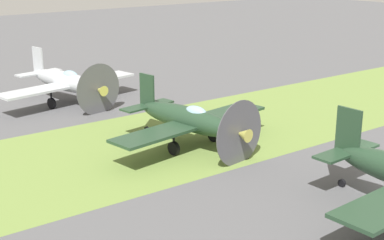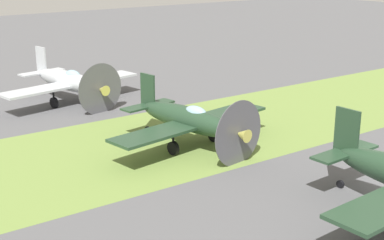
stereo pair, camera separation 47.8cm
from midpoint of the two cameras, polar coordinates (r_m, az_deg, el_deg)
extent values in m
cube|color=olive|center=(33.68, 4.60, -0.54)|extent=(120.00, 11.00, 0.01)
cube|color=#233D28|center=(24.84, 15.98, -1.23)|extent=(0.18, 1.21, 2.09)
cube|color=#233D28|center=(25.12, 15.82, -3.15)|extent=(3.57, 1.19, 0.11)
cylinder|color=black|center=(25.72, 15.35, -6.29)|extent=(0.15, 0.36, 0.35)
ellipsoid|color=#233D28|center=(29.65, -0.01, 0.14)|extent=(2.37, 7.18, 1.29)
cube|color=#233D28|center=(29.41, 0.56, -0.32)|extent=(10.13, 3.30, 0.15)
cube|color=#233D28|center=(31.71, -4.09, 2.95)|extent=(0.28, 1.15, 1.97)
cube|color=#233D28|center=(31.92, -4.06, 1.50)|extent=(3.43, 1.44, 0.10)
cone|color=#B7B24C|center=(27.19, 5.59, -1.49)|extent=(0.77, 0.82, 0.67)
cylinder|color=#4C4C51|center=(27.32, 5.26, -1.39)|extent=(3.29, 0.56, 3.33)
ellipsoid|color=#8CB2C6|center=(29.10, 0.85, 0.74)|extent=(0.94, 1.55, 0.73)
cylinder|color=black|center=(30.68, 2.68, -1.56)|extent=(0.34, 0.73, 0.71)
cylinder|color=black|center=(30.53, 2.69, -0.67)|extent=(0.12, 0.12, 1.00)
cylinder|color=black|center=(28.66, -1.44, -2.89)|extent=(0.34, 0.73, 0.71)
cylinder|color=black|center=(28.50, -1.44, -1.94)|extent=(0.12, 0.12, 1.00)
cylinder|color=black|center=(32.40, -4.13, -0.93)|extent=(0.17, 0.35, 0.33)
ellipsoid|color=#B2B7BC|center=(39.27, -12.16, 3.94)|extent=(2.58, 7.29, 1.31)
cube|color=#B2B7BC|center=(38.96, -11.79, 3.62)|extent=(10.29, 3.59, 0.15)
cube|color=#B2B7BC|center=(41.80, -14.77, 5.85)|extent=(0.31, 1.16, 2.00)
cube|color=#B2B7BC|center=(41.96, -14.68, 4.72)|extent=(3.49, 1.54, 0.11)
cone|color=#B7B24C|center=(36.20, -8.73, 3.05)|extent=(0.80, 0.85, 0.68)
cylinder|color=#4C4C51|center=(36.36, -8.93, 3.10)|extent=(3.33, 0.65, 3.38)
ellipsoid|color=#8CB2C6|center=(38.66, -11.67, 4.46)|extent=(0.99, 1.59, 0.74)
cylinder|color=black|center=(39.96, -9.82, 2.56)|extent=(0.36, 0.75, 0.72)
cylinder|color=black|center=(39.84, -9.85, 3.27)|extent=(0.13, 0.13, 1.01)
cylinder|color=black|center=(38.31, -13.50, 1.72)|extent=(0.36, 0.75, 0.72)
cylinder|color=black|center=(38.18, -13.55, 2.46)|extent=(0.13, 0.13, 1.01)
cylinder|color=black|center=(42.36, -14.61, 2.80)|extent=(0.19, 0.35, 0.34)
camera|label=1|loc=(0.24, -89.54, 0.14)|focal=52.47mm
camera|label=2|loc=(0.24, 90.46, -0.14)|focal=52.47mm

